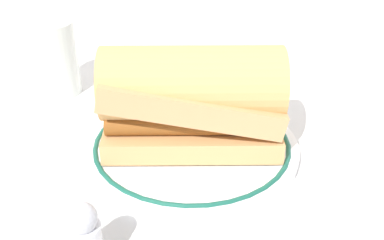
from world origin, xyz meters
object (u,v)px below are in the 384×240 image
(plate, at_px, (192,146))
(sausage_sandwich, at_px, (192,98))
(salt_shaker, at_px, (84,236))
(butter_knife, at_px, (180,69))
(drinking_glass, at_px, (56,63))

(plate, xyz_separation_m, sausage_sandwich, (0.00, 0.00, 0.07))
(salt_shaker, bearing_deg, butter_knife, 94.35)
(sausage_sandwich, height_order, drinking_glass, sausage_sandwich)
(sausage_sandwich, bearing_deg, drinking_glass, 140.70)
(sausage_sandwich, distance_m, salt_shaker, 0.21)
(sausage_sandwich, relative_size, butter_knife, 1.57)
(salt_shaker, relative_size, butter_knife, 0.48)
(sausage_sandwich, relative_size, salt_shaker, 3.26)
(plate, relative_size, salt_shaker, 3.73)
(sausage_sandwich, xyz_separation_m, drinking_glass, (-0.24, 0.11, -0.03))
(plate, relative_size, sausage_sandwich, 1.14)
(plate, distance_m, sausage_sandwich, 0.07)
(drinking_glass, bearing_deg, butter_knife, 36.54)
(drinking_glass, bearing_deg, plate, -24.11)
(plate, relative_size, drinking_glass, 2.35)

